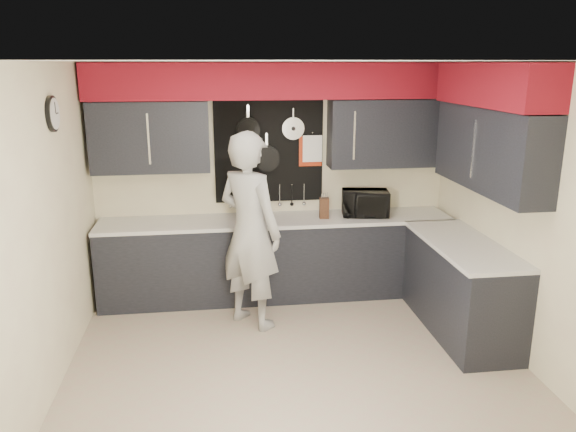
{
  "coord_description": "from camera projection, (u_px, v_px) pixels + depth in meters",
  "views": [
    {
      "loc": [
        -0.67,
        -4.51,
        2.59
      ],
      "look_at": [
        0.0,
        0.5,
        1.2
      ],
      "focal_mm": 35.0,
      "sensor_mm": 36.0,
      "label": 1
    }
  ],
  "objects": [
    {
      "name": "utensil_crock",
      "position": [
        251.0,
        210.0,
        6.22
      ],
      "size": [
        0.14,
        0.14,
        0.18
      ],
      "primitive_type": "cylinder",
      "color": "white",
      "rests_on": "base_cabinets"
    },
    {
      "name": "base_cabinets",
      "position": [
        325.0,
        265.0,
        6.1
      ],
      "size": [
        3.95,
        2.2,
        0.92
      ],
      "color": "black",
      "rests_on": "ground"
    },
    {
      "name": "left_wall_assembly",
      "position": [
        49.0,
        225.0,
        4.49
      ],
      "size": [
        0.05,
        3.5,
        2.6
      ],
      "color": "#F7F1BF",
      "rests_on": "ground"
    },
    {
      "name": "coffee_maker",
      "position": [
        246.0,
        205.0,
        6.18
      ],
      "size": [
        0.18,
        0.22,
        0.3
      ],
      "rotation": [
        0.0,
        0.0,
        0.13
      ],
      "color": "black",
      "rests_on": "base_cabinets"
    },
    {
      "name": "person",
      "position": [
        250.0,
        231.0,
        5.52
      ],
      "size": [
        0.85,
        0.85,
        1.98
      ],
      "primitive_type": "imported",
      "rotation": [
        0.0,
        0.0,
        2.36
      ],
      "color": "#9B9B99",
      "rests_on": "ground"
    },
    {
      "name": "knife_block",
      "position": [
        324.0,
        208.0,
        6.21
      ],
      "size": [
        0.11,
        0.11,
        0.23
      ],
      "primitive_type": "cube",
      "rotation": [
        0.0,
        0.0,
        -0.11
      ],
      "color": "#321710",
      "rests_on": "base_cabinets"
    },
    {
      "name": "right_wall_assembly",
      "position": [
        495.0,
        137.0,
        5.06
      ],
      "size": [
        0.36,
        3.5,
        2.6
      ],
      "color": "#F7F1BF",
      "rests_on": "ground"
    },
    {
      "name": "microwave",
      "position": [
        365.0,
        203.0,
        6.31
      ],
      "size": [
        0.56,
        0.42,
        0.28
      ],
      "primitive_type": "imported",
      "rotation": [
        0.0,
        0.0,
        -0.16
      ],
      "color": "black",
      "rests_on": "base_cabinets"
    },
    {
      "name": "back_wall_assembly",
      "position": [
        275.0,
        118.0,
        6.08
      ],
      "size": [
        4.0,
        0.36,
        2.6
      ],
      "color": "#F7F1BF",
      "rests_on": "ground"
    },
    {
      "name": "ground",
      "position": [
        295.0,
        358.0,
        5.08
      ],
      "size": [
        4.0,
        4.0,
        0.0
      ],
      "primitive_type": "plane",
      "color": "tan",
      "rests_on": "ground"
    }
  ]
}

